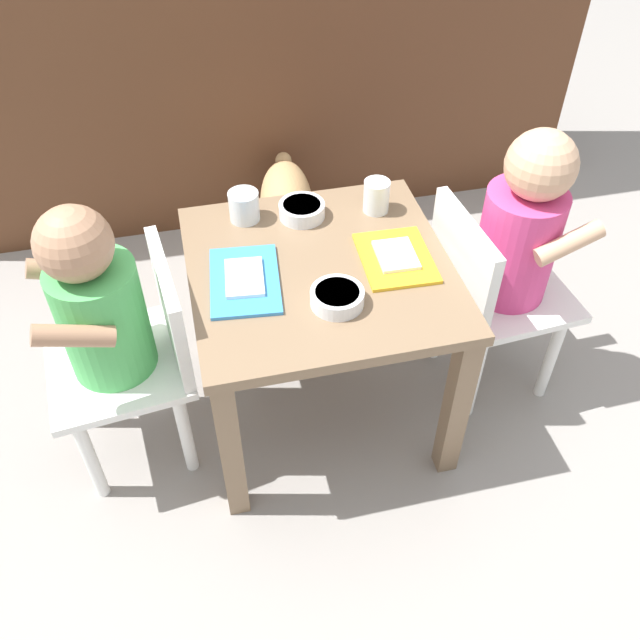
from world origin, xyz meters
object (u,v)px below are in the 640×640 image
Objects in this scene: food_tray_left at (245,280)px; food_tray_right at (396,257)px; dog at (287,210)px; seated_child_left at (108,316)px; veggie_bowl_far at (337,297)px; water_cup_right at (244,208)px; dining_table at (320,295)px; water_cup_left at (376,198)px; seated_child_right at (514,242)px; veggie_bowl_near at (303,210)px.

food_tray_left and food_tray_right have the same top height.
food_tray_right reaches higher than dog.
seated_child_left is at bearing -177.38° from food_tray_left.
veggie_bowl_far is (0.16, -0.10, 0.01)m from food_tray_left.
dog is 4.59× the size of veggie_bowl_far.
water_cup_right reaches higher than food_tray_left.
dog is 0.71m from veggie_bowl_far.
dining_table is at bearing -93.21° from dog.
water_cup_right is at bearing 173.43° from water_cup_left.
seated_child_left reaches higher than water_cup_right.
veggie_bowl_near is at bearing 157.13° from seated_child_right.
seated_child_left reaches higher than food_tray_right.
seated_child_right is at bearing -54.25° from dog.
seated_child_left is 0.58m from food_tray_right.
veggie_bowl_near is at bearing 50.24° from food_tray_left.
water_cup_right is (-0.29, 0.03, -0.00)m from water_cup_left.
dog is at bearing 71.60° from food_tray_left.
seated_child_right is 3.62× the size of food_tray_right.
water_cup_right is 0.13m from veggie_bowl_near.
seated_child_left is 6.56× the size of veggie_bowl_near.
seated_child_left is 0.48m from veggie_bowl_near.
water_cup_left is 0.72× the size of veggie_bowl_near.
food_tray_left is (-0.58, -0.01, 0.02)m from seated_child_right.
seated_child_right reaches higher than food_tray_left.
veggie_bowl_near reaches higher than dog.
seated_child_right is 0.44m from veggie_bowl_far.
veggie_bowl_near is (-0.00, 0.29, 0.00)m from veggie_bowl_far.
water_cup_right is 0.65× the size of veggie_bowl_far.
seated_child_left is 9.97× the size of water_cup_right.
seated_child_right is 9.34× the size of water_cup_left.
water_cup_left is 0.16m from veggie_bowl_near.
food_tray_left is 0.31m from food_tray_right.
dog is 7.11× the size of water_cup_right.
food_tray_left is (-0.19, -0.56, 0.25)m from dog.
food_tray_right is (0.58, 0.01, 0.03)m from seated_child_left.
seated_child_left is 9.08× the size of water_cup_left.
veggie_bowl_near is at bearing 89.27° from dining_table.
water_cup_left is 0.71× the size of veggie_bowl_far.
dining_table is at bearing 179.58° from seated_child_right.
veggie_bowl_near is at bearing -94.38° from dog.
food_tray_right is at bearing -51.05° from veggie_bowl_near.
water_cup_left reaches higher than dog.
veggie_bowl_far is at bearing -164.90° from seated_child_right.
food_tray_right is 1.83× the size of veggie_bowl_far.
veggie_bowl_near is at bearing 128.95° from food_tray_right.
dog is at bearing 51.48° from seated_child_left.
water_cup_left is at bearing 60.37° from veggie_bowl_far.
seated_child_left is 0.62m from water_cup_left.
water_cup_left reaches higher than veggie_bowl_far.
dog is 0.45m from veggie_bowl_near.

